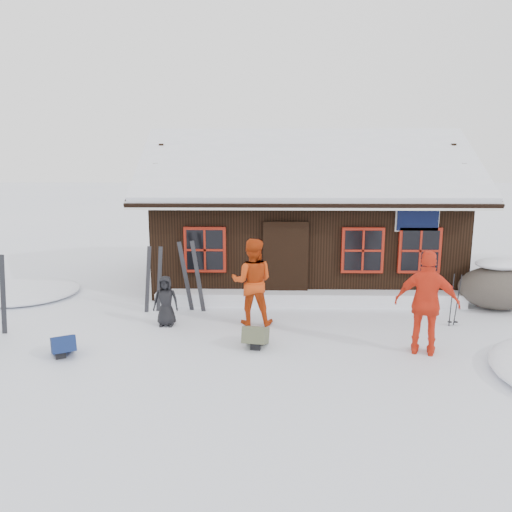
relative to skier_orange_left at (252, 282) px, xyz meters
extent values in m
plane|color=white|center=(-0.12, -0.82, -0.95)|extent=(120.00, 120.00, 0.00)
cube|color=black|center=(1.38, 4.18, 0.30)|extent=(8.00, 5.00, 2.50)
cube|color=black|center=(1.38, 2.71, 2.40)|extent=(8.90, 3.14, 1.88)
cube|color=black|center=(1.38, 5.66, 2.40)|extent=(8.90, 3.14, 1.88)
cube|color=white|center=(1.38, 2.71, 2.54)|extent=(8.72, 3.07, 1.86)
cube|color=white|center=(1.38, 5.66, 2.54)|extent=(8.72, 3.07, 1.86)
cube|color=white|center=(1.38, 4.18, 3.27)|extent=(8.81, 0.22, 0.14)
cube|color=silver|center=(1.38, 1.23, 1.53)|extent=(8.90, 0.10, 0.20)
cube|color=black|center=(0.78, 1.63, 0.05)|extent=(1.00, 0.10, 2.00)
cube|color=black|center=(3.98, 1.60, 1.20)|extent=(1.00, 0.06, 0.60)
cube|color=maroon|center=(-1.22, 1.62, 0.40)|extent=(1.04, 0.10, 1.14)
cube|color=black|center=(-1.22, 1.58, 0.40)|extent=(0.90, 0.04, 1.00)
cube|color=maroon|center=(2.68, 1.62, 0.40)|extent=(1.04, 0.10, 1.14)
cube|color=black|center=(2.68, 1.58, 0.40)|extent=(0.90, 0.04, 1.00)
cube|color=maroon|center=(4.08, 1.62, 0.40)|extent=(1.04, 0.10, 1.14)
cube|color=black|center=(4.08, 1.58, 0.40)|extent=(0.90, 0.04, 1.00)
cube|color=white|center=(1.38, 1.43, -0.77)|extent=(7.60, 0.60, 0.35)
ellipsoid|color=white|center=(-6.12, 2.18, -0.95)|extent=(2.80, 2.80, 0.34)
ellipsoid|color=white|center=(7.88, 5.18, -0.95)|extent=(4.00, 4.00, 0.48)
imported|color=#B9360D|center=(0.00, 0.00, 0.00)|extent=(0.97, 0.77, 1.90)
imported|color=red|center=(3.26, -1.66, 0.03)|extent=(1.24, 0.82, 1.96)
imported|color=black|center=(-1.87, -0.18, -0.39)|extent=(0.54, 0.36, 1.11)
ellipsoid|color=#514A41|center=(5.90, 1.22, -0.43)|extent=(1.88, 1.41, 1.03)
ellipsoid|color=white|center=(5.90, 1.22, 0.02)|extent=(1.18, 0.85, 0.26)
cube|color=black|center=(-5.09, -0.77, -0.13)|extent=(0.23, 0.09, 1.74)
cube|color=black|center=(-1.60, 0.88, -0.13)|extent=(0.34, 0.17, 1.74)
cube|color=black|center=(-1.31, 0.90, -0.13)|extent=(0.36, 0.14, 1.74)
cube|color=black|center=(-2.48, 0.79, -0.19)|extent=(0.21, 0.11, 1.63)
cube|color=black|center=(-2.21, 0.82, -0.19)|extent=(0.23, 0.08, 1.63)
cylinder|color=black|center=(4.32, -0.06, -0.39)|extent=(0.08, 0.11, 1.19)
cylinder|color=black|center=(4.45, -0.06, -0.39)|extent=(0.08, 0.11, 1.19)
cube|color=#12204D|center=(-3.45, -1.89, -0.80)|extent=(0.62, 0.67, 0.30)
cube|color=#4D5139|center=(0.10, -1.38, -0.79)|extent=(0.54, 0.65, 0.32)
camera|label=1|loc=(0.30, -10.52, 2.69)|focal=35.00mm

